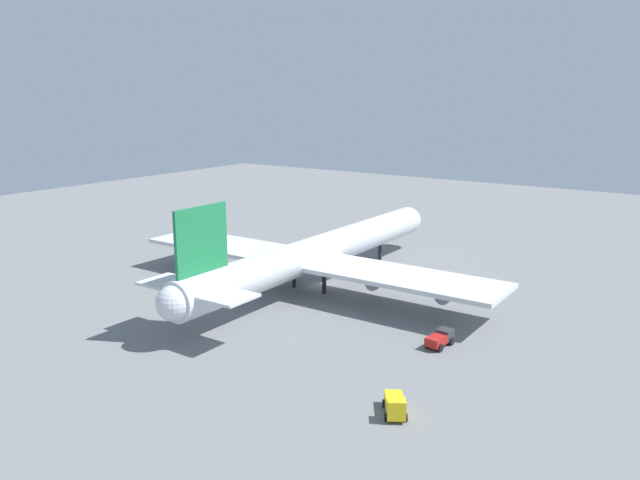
# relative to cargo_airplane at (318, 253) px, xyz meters

# --- Properties ---
(ground_plane) EXTENTS (286.64, 286.64, 0.00)m
(ground_plane) POSITION_rel_cargo_airplane_xyz_m (0.69, 0.00, -6.02)
(ground_plane) COLOR slate
(cargo_airplane) EXTENTS (71.66, 67.07, 18.07)m
(cargo_airplane) POSITION_rel_cargo_airplane_xyz_m (0.00, 0.00, 0.00)
(cargo_airplane) COLOR silver
(cargo_airplane) RESTS_ON ground_plane
(catering_truck) EXTENTS (4.83, 2.74, 2.03)m
(catering_truck) POSITION_rel_cargo_airplane_xyz_m (-12.50, -28.35, -4.91)
(catering_truck) COLOR #333338
(catering_truck) RESTS_ON ground_plane
(baggage_tug) EXTENTS (4.98, 4.12, 2.45)m
(baggage_tug) POSITION_rel_cargo_airplane_xyz_m (-32.09, -32.01, -4.86)
(baggage_tug) COLOR yellow
(baggage_tug) RESTS_ON ground_plane
(safety_cone_nose) EXTENTS (0.39, 0.39, 0.56)m
(safety_cone_nose) POSITION_rel_cargo_airplane_xyz_m (32.93, 1.40, -5.74)
(safety_cone_nose) COLOR orange
(safety_cone_nose) RESTS_ON ground_plane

